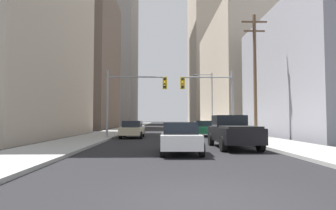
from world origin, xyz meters
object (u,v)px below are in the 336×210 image
at_px(sedan_beige, 132,129).
at_px(traffic_signal_near_left, 134,91).
at_px(pickup_truck_black, 232,132).
at_px(traffic_signal_near_right, 210,92).
at_px(sedan_white, 180,138).
at_px(sedan_green, 203,128).

xyz_separation_m(sedan_beige, traffic_signal_near_left, (0.16, -0.51, 3.34)).
height_order(pickup_truck_black, sedan_beige, pickup_truck_black).
bearing_deg(traffic_signal_near_right, pickup_truck_black, -91.37).
height_order(sedan_white, traffic_signal_near_left, traffic_signal_near_left).
xyz_separation_m(sedan_green, traffic_signal_near_right, (0.19, -2.75, 3.31)).
height_order(sedan_green, traffic_signal_near_left, traffic_signal_near_left).
bearing_deg(traffic_signal_near_right, sedan_green, 93.87).
relative_size(pickup_truck_black, traffic_signal_near_left, 0.90).
bearing_deg(sedan_beige, sedan_white, -73.49).
height_order(sedan_green, traffic_signal_near_right, traffic_signal_near_right).
distance_m(sedan_white, sedan_green, 14.19).
height_order(sedan_white, traffic_signal_near_right, traffic_signal_near_right).
bearing_deg(sedan_white, sedan_green, 76.83).
bearing_deg(sedan_green, sedan_beige, -161.38).
xyz_separation_m(pickup_truck_black, traffic_signal_near_right, (0.20, 8.57, 3.15)).
height_order(sedan_beige, traffic_signal_near_right, traffic_signal_near_right).
bearing_deg(traffic_signal_near_left, traffic_signal_near_right, -0.00).
distance_m(sedan_green, sedan_beige, 7.03).
distance_m(sedan_green, traffic_signal_near_left, 7.81).
xyz_separation_m(traffic_signal_near_left, traffic_signal_near_right, (6.69, -0.00, -0.03)).
distance_m(sedan_white, traffic_signal_near_left, 12.01).
height_order(sedan_beige, traffic_signal_near_left, traffic_signal_near_left).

